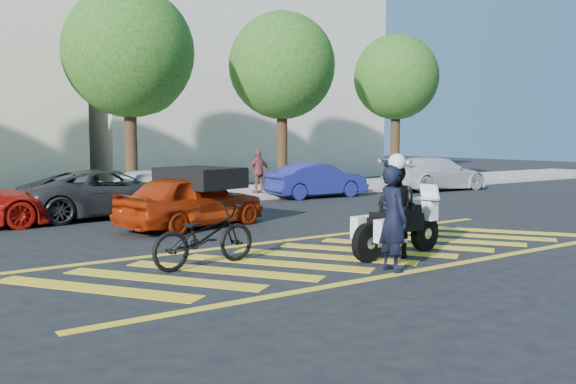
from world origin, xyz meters
TOP-DOWN VIEW (x-y plane):
  - ground at (0.00, 0.00)m, footprint 90.00×90.00m
  - sidewalk at (0.00, 12.00)m, footprint 60.00×5.00m
  - crosswalk at (-0.04, 0.00)m, footprint 12.33×4.00m
  - building_right at (9.00, 21.00)m, footprint 16.00×8.00m
  - tree_center at (0.13, 12.06)m, footprint 4.60×4.60m
  - tree_right at (6.63, 12.06)m, footprint 4.40×4.40m
  - tree_far_right at (13.13, 12.06)m, footprint 4.00×4.00m
  - officer_bike at (-0.40, -1.67)m, footprint 0.51×0.71m
  - bicycle at (-2.89, 0.49)m, footprint 2.16×0.98m
  - police_motorcycle at (0.56, -0.78)m, footprint 2.44×0.82m
  - officer_moto at (0.55, -0.78)m, footprint 0.79×0.96m
  - red_convertible at (-1.05, 4.83)m, footprint 4.33×2.67m
  - parked_mid_left at (-2.03, 8.15)m, footprint 4.94×2.34m
  - parked_mid_right at (-0.10, 9.20)m, footprint 4.05×1.93m
  - parked_right at (6.21, 9.20)m, footprint 3.99×1.56m
  - parked_far_right at (12.24, 8.77)m, footprint 5.02×2.26m
  - pedestrian_right at (4.44, 10.54)m, footprint 0.97×0.42m

SIDE VIEW (x-z plane):
  - ground at x=0.00m, z-range 0.00..0.00m
  - crosswalk at x=-0.04m, z-range 0.00..0.01m
  - sidewalk at x=0.00m, z-range 0.00..0.15m
  - bicycle at x=-2.89m, z-range 0.00..1.10m
  - police_motorcycle at x=0.56m, z-range 0.05..1.12m
  - parked_right at x=6.21m, z-range 0.00..1.30m
  - parked_mid_right at x=-0.10m, z-range 0.00..1.33m
  - parked_mid_left at x=-2.03m, z-range 0.00..1.36m
  - red_convertible at x=-1.05m, z-range 0.00..1.38m
  - parked_far_right at x=12.24m, z-range 0.00..1.43m
  - officer_bike at x=-0.40m, z-range 0.00..1.81m
  - officer_moto at x=0.55m, z-range 0.00..1.83m
  - pedestrian_right at x=4.44m, z-range 0.15..1.79m
  - tree_far_right at x=13.13m, z-range 1.39..8.49m
  - tree_right at x=6.63m, z-range 1.34..8.75m
  - tree_center at x=0.13m, z-range 1.31..8.88m
  - building_right at x=9.00m, z-range 0.00..11.00m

